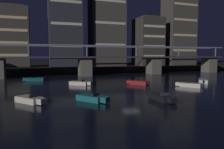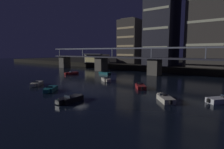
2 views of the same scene
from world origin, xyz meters
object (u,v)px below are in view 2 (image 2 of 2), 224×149
object	(u,v)px
speedboat_near_center	(165,99)
speedboat_far_right	(50,89)
river_bridge	(155,63)
tower_west_low	(130,42)
speedboat_mid_right	(221,100)
tower_west_tall	(162,21)
speedboat_near_right	(106,80)
waterfront_pavilion	(97,58)
speedboat_near_left	(72,73)
tower_central	(208,11)
speedboat_mid_left	(37,84)
speedboat_far_left	(70,99)
speedboat_mid_center	(105,73)
speedboat_far_center	(140,87)

from	to	relation	value
speedboat_near_center	speedboat_far_right	size ratio (longest dim) A/B	0.97
river_bridge	tower_west_low	bearing A→B (deg)	138.52
speedboat_mid_right	tower_west_tall	bearing A→B (deg)	122.48
speedboat_mid_right	speedboat_near_right	bearing A→B (deg)	169.03
tower_west_low	speedboat_far_right	distance (m)	58.77
waterfront_pavilion	tower_west_tall	bearing A→B (deg)	7.07
speedboat_near_left	speedboat_mid_right	xyz separation A→B (m)	(46.02, -9.19, 0.00)
tower_central	speedboat_near_right	size ratio (longest dim) A/B	8.87
speedboat_near_center	speedboat_mid_left	bearing A→B (deg)	-170.19
speedboat_far_right	speedboat_far_left	bearing A→B (deg)	-16.07
tower_west_tall	speedboat_mid_center	xyz separation A→B (m)	(-10.42, -25.21, -20.40)
tower_central	river_bridge	bearing A→B (deg)	-126.20
speedboat_near_right	waterfront_pavilion	bearing A→B (deg)	134.74
waterfront_pavilion	speedboat_mid_right	world-z (taller)	waterfront_pavilion
tower_west_low	speedboat_mid_left	xyz separation A→B (m)	(6.81, -53.88, -12.45)
tower_central	speedboat_far_center	distance (m)	46.54
tower_central	speedboat_far_right	world-z (taller)	tower_central
speedboat_near_left	speedboat_mid_center	xyz separation A→B (m)	(9.23, 7.03, 0.00)
waterfront_pavilion	speedboat_far_right	bearing A→B (deg)	-58.00
tower_west_low	speedboat_mid_right	distance (m)	63.40
speedboat_mid_center	speedboat_far_right	size ratio (longest dim) A/B	1.11
speedboat_near_right	speedboat_far_right	distance (m)	16.57
speedboat_near_left	speedboat_far_right	world-z (taller)	same
tower_west_tall	speedboat_mid_right	bearing A→B (deg)	-57.52
speedboat_near_left	speedboat_near_right	size ratio (longest dim) A/B	1.11
tower_west_tall	tower_central	distance (m)	16.88
tower_west_low	tower_central	size ratio (longest dim) A/B	0.52
speedboat_near_right	speedboat_far_left	size ratio (longest dim) A/B	0.90
tower_west_low	speedboat_far_right	bearing A→B (deg)	-75.18
speedboat_mid_left	speedboat_far_right	world-z (taller)	same
speedboat_mid_left	tower_west_tall	bearing A→B (deg)	78.49
river_bridge	waterfront_pavilion	world-z (taller)	river_bridge
waterfront_pavilion	speedboat_near_left	bearing A→B (deg)	-64.91
speedboat_far_center	speedboat_far_right	bearing A→B (deg)	-135.28
tower_west_tall	tower_central	bearing A→B (deg)	3.93
waterfront_pavilion	speedboat_mid_left	xyz separation A→B (m)	(22.46, -46.91, -4.02)
tower_central	speedboat_far_center	size ratio (longest dim) A/B	8.92
tower_west_tall	speedboat_mid_center	bearing A→B (deg)	-112.45
speedboat_far_left	speedboat_near_right	bearing A→B (deg)	112.41
speedboat_near_center	speedboat_mid_right	distance (m)	8.61
speedboat_near_left	speedboat_mid_right	bearing A→B (deg)	-11.30
speedboat_far_right	speedboat_mid_left	bearing A→B (deg)	168.22
river_bridge	speedboat_mid_left	xyz separation A→B (m)	(-14.56, -34.99, -3.75)
tower_central	speedboat_near_left	world-z (taller)	tower_central
speedboat_mid_center	speedboat_far_center	world-z (taller)	same
tower_west_low	speedboat_mid_center	distance (m)	31.49
speedboat_near_left	speedboat_mid_center	distance (m)	11.60
speedboat_mid_right	tower_west_low	bearing A→B (deg)	134.50
speedboat_near_right	speedboat_mid_center	size ratio (longest dim) A/B	0.90
waterfront_pavilion	speedboat_far_right	size ratio (longest dim) A/B	2.64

